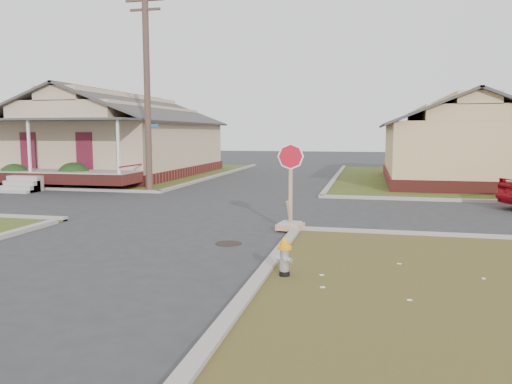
# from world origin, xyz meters

# --- Properties ---
(ground) EXTENTS (120.00, 120.00, 0.00)m
(ground) POSITION_xyz_m (0.00, 0.00, 0.00)
(ground) COLOR #2C2C2E
(ground) RESTS_ON ground
(verge_far_left) EXTENTS (19.00, 19.00, 0.05)m
(verge_far_left) POSITION_xyz_m (-13.00, 18.00, 0.03)
(verge_far_left) COLOR #394719
(verge_far_left) RESTS_ON ground
(curbs) EXTENTS (80.00, 40.00, 0.12)m
(curbs) POSITION_xyz_m (0.00, 5.00, 0.00)
(curbs) COLOR #9D958E
(curbs) RESTS_ON ground
(manhole) EXTENTS (0.64, 0.64, 0.01)m
(manhole) POSITION_xyz_m (2.20, -0.50, 0.01)
(manhole) COLOR black
(manhole) RESTS_ON ground
(corner_house) EXTENTS (10.10, 15.50, 5.30)m
(corner_house) POSITION_xyz_m (-10.00, 16.68, 2.28)
(corner_house) COLOR maroon
(corner_house) RESTS_ON ground
(side_house_yellow) EXTENTS (7.60, 11.60, 4.70)m
(side_house_yellow) POSITION_xyz_m (10.00, 16.50, 2.19)
(side_house_yellow) COLOR maroon
(side_house_yellow) RESTS_ON ground
(utility_pole) EXTENTS (1.80, 0.28, 9.00)m
(utility_pole) POSITION_xyz_m (-4.20, 8.90, 4.66)
(utility_pole) COLOR #4A312A
(utility_pole) RESTS_ON ground
(fire_hydrant) EXTENTS (0.26, 0.26, 0.71)m
(fire_hydrant) POSITION_xyz_m (4.01, -3.06, 0.44)
(fire_hydrant) COLOR black
(fire_hydrant) RESTS_ON ground
(stop_sign) EXTENTS (0.67, 0.65, 2.35)m
(stop_sign) POSITION_xyz_m (3.42, 1.38, 0.56)
(stop_sign) COLOR tan
(stop_sign) RESTS_ON ground
(hedge_left) EXTENTS (1.47, 1.20, 1.12)m
(hedge_left) POSITION_xyz_m (-11.33, 9.03, 0.61)
(hedge_left) COLOR black
(hedge_left) RESTS_ON verge_far_left
(hedge_right) EXTENTS (1.53, 1.25, 1.17)m
(hedge_right) POSITION_xyz_m (-8.40, 9.49, 0.63)
(hedge_right) COLOR black
(hedge_right) RESTS_ON verge_far_left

